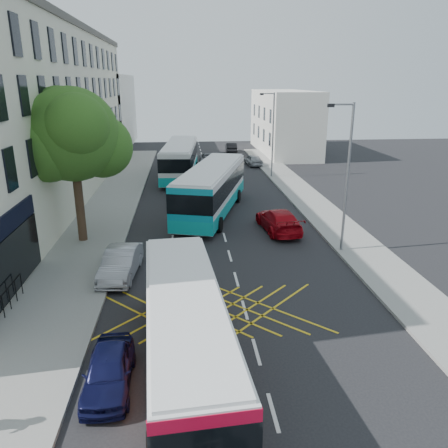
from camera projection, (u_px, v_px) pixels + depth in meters
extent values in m
plane|color=black|center=(273.00, 412.00, 12.70)|extent=(120.00, 120.00, 0.00)
cube|color=gray|center=(84.00, 241.00, 26.11)|extent=(5.00, 70.00, 0.15)
cube|color=gray|center=(343.00, 233.00, 27.52)|extent=(3.00, 70.00, 0.15)
cube|color=#ECE8C5|center=(27.00, 119.00, 32.61)|extent=(8.00, 45.00, 13.00)
cube|color=#59544C|center=(13.00, 20.00, 30.50)|extent=(8.30, 45.00, 0.50)
cube|color=black|center=(5.00, 225.00, 18.32)|extent=(0.12, 7.00, 0.90)
cube|color=black|center=(11.00, 265.00, 18.89)|extent=(0.12, 7.00, 2.60)
cube|color=silver|center=(100.00, 112.00, 61.93)|extent=(8.00, 20.00, 10.00)
cube|color=silver|center=(284.00, 122.00, 57.82)|extent=(6.00, 18.00, 8.00)
cylinder|color=#382619|center=(80.00, 204.00, 25.40)|extent=(0.50, 0.50, 4.40)
sphere|color=#2A5A19|center=(72.00, 135.00, 24.15)|extent=(5.20, 5.20, 5.20)
sphere|color=#2A5A19|center=(102.00, 147.00, 25.28)|extent=(3.60, 3.60, 3.60)
sphere|color=#2A5A19|center=(48.00, 147.00, 23.67)|extent=(3.80, 3.80, 3.80)
sphere|color=#2A5A19|center=(77.00, 126.00, 22.79)|extent=(3.40, 3.40, 3.40)
sphere|color=#2A5A19|center=(60.00, 115.00, 24.81)|extent=(3.20, 3.20, 3.20)
cylinder|color=slate|center=(347.00, 180.00, 23.31)|extent=(0.14, 0.14, 8.00)
cylinder|color=slate|center=(342.00, 104.00, 22.04)|extent=(1.20, 0.10, 0.10)
cube|color=black|center=(331.00, 105.00, 22.00)|extent=(0.35, 0.15, 0.18)
cylinder|color=slate|center=(273.00, 135.00, 42.23)|extent=(0.14, 0.14, 8.00)
cylinder|color=slate|center=(268.00, 94.00, 40.96)|extent=(1.20, 0.10, 0.10)
cube|color=black|center=(262.00, 94.00, 40.92)|extent=(0.35, 0.15, 0.18)
cube|color=silver|center=(185.00, 331.00, 13.98)|extent=(3.12, 10.42, 2.48)
cube|color=silver|center=(184.00, 295.00, 13.58)|extent=(2.91, 10.21, 0.11)
cube|color=black|center=(185.00, 321.00, 13.87)|extent=(3.18, 10.49, 1.03)
cube|color=#FF4B15|center=(186.00, 354.00, 14.25)|extent=(3.17, 10.48, 0.70)
cylinder|color=black|center=(150.00, 320.00, 16.77)|extent=(0.33, 0.86, 0.84)
cylinder|color=black|center=(210.00, 315.00, 17.15)|extent=(0.33, 0.86, 0.84)
cylinder|color=black|center=(243.00, 437.00, 11.29)|extent=(0.33, 0.86, 0.84)
cube|color=silver|center=(212.00, 188.00, 31.31)|extent=(6.03, 12.41, 2.92)
cube|color=silver|center=(212.00, 167.00, 30.84)|extent=(5.76, 12.12, 0.13)
cube|color=black|center=(212.00, 183.00, 31.18)|extent=(6.11, 12.49, 1.21)
cube|color=#0C9D9A|center=(212.00, 202.00, 31.63)|extent=(6.10, 12.48, 0.83)
cube|color=#0D8DA1|center=(190.00, 211.00, 25.67)|extent=(2.71, 0.88, 2.76)
cube|color=#FF0C0C|center=(172.00, 223.00, 26.11)|extent=(0.26, 0.13, 0.25)
cube|color=#FF0C0C|center=(209.00, 225.00, 25.70)|extent=(0.26, 0.13, 0.25)
cylinder|color=black|center=(204.00, 194.00, 35.06)|extent=(0.57, 1.04, 0.99)
cylinder|color=black|center=(238.00, 196.00, 34.57)|extent=(0.57, 1.04, 0.99)
cylinder|color=black|center=(178.00, 222.00, 28.17)|extent=(0.57, 1.04, 0.99)
cylinder|color=black|center=(219.00, 225.00, 27.68)|extent=(0.57, 1.04, 0.99)
cube|color=silver|center=(180.00, 159.00, 43.05)|extent=(3.72, 12.30, 2.92)
cube|color=silver|center=(180.00, 144.00, 42.57)|extent=(3.48, 12.04, 0.13)
cube|color=black|center=(180.00, 155.00, 42.92)|extent=(3.78, 12.36, 1.21)
cube|color=#0EB0AF|center=(180.00, 169.00, 43.36)|extent=(3.77, 12.35, 0.83)
cube|color=silver|center=(174.00, 171.00, 37.31)|extent=(2.79, 0.32, 2.75)
cube|color=#FF0C0C|center=(161.00, 180.00, 37.53)|extent=(0.25, 0.08, 0.25)
cube|color=#FF0C0C|center=(188.00, 179.00, 37.56)|extent=(0.25, 0.08, 0.25)
cylinder|color=black|center=(170.00, 166.00, 46.59)|extent=(0.39, 1.01, 0.99)
cylinder|color=black|center=(196.00, 166.00, 46.62)|extent=(0.39, 1.01, 0.99)
cylinder|color=black|center=(162.00, 181.00, 39.58)|extent=(0.39, 1.01, 0.99)
cylinder|color=black|center=(192.00, 181.00, 39.61)|extent=(0.39, 1.01, 0.99)
imported|color=#0D0F37|center=(109.00, 370.00, 13.57)|extent=(1.50, 3.60, 1.22)
imported|color=#A0A2A8|center=(121.00, 263.00, 21.35)|extent=(1.87, 4.34, 1.39)
imported|color=#A50710|center=(279.00, 220.00, 27.84)|extent=(2.49, 5.12, 1.44)
imported|color=#45474E|center=(210.00, 160.00, 49.63)|extent=(2.38, 4.80, 1.31)
imported|color=#989A9F|center=(253.00, 160.00, 49.57)|extent=(1.95, 3.89, 1.27)
imported|color=black|center=(231.00, 147.00, 58.99)|extent=(1.46, 3.91, 1.28)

